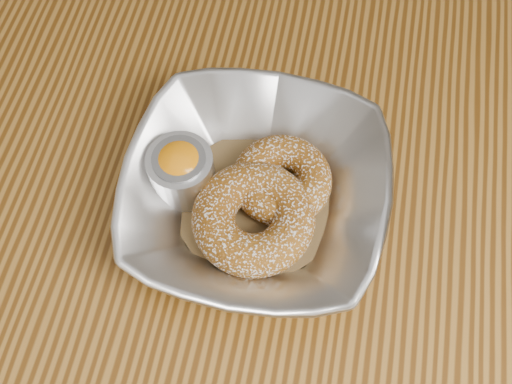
% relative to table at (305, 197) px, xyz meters
% --- Properties ---
extents(ground_plane, '(4.00, 4.00, 0.00)m').
position_rel_table_xyz_m(ground_plane, '(0.00, 0.00, -0.65)').
color(ground_plane, '#565659').
rests_on(ground_plane, ground).
extents(table, '(1.20, 0.80, 0.75)m').
position_rel_table_xyz_m(table, '(0.00, 0.00, 0.00)').
color(table, brown).
rests_on(table, ground_plane).
extents(serving_bowl, '(0.23, 0.23, 0.06)m').
position_rel_table_xyz_m(serving_bowl, '(-0.04, -0.07, 0.13)').
color(serving_bowl, silver).
rests_on(serving_bowl, table).
extents(parchment, '(0.21, 0.21, 0.00)m').
position_rel_table_xyz_m(parchment, '(-0.04, -0.07, 0.11)').
color(parchment, brown).
rests_on(parchment, table).
extents(donut_back, '(0.11, 0.11, 0.03)m').
position_rel_table_xyz_m(donut_back, '(-0.02, -0.05, 0.12)').
color(donut_back, brown).
rests_on(donut_back, parchment).
extents(donut_front, '(0.11, 0.11, 0.04)m').
position_rel_table_xyz_m(donut_front, '(-0.04, -0.09, 0.13)').
color(donut_front, brown).
rests_on(donut_front, parchment).
extents(ramekin, '(0.06, 0.06, 0.05)m').
position_rel_table_xyz_m(ramekin, '(-0.11, -0.06, 0.13)').
color(ramekin, silver).
rests_on(ramekin, table).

